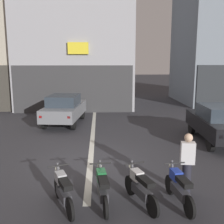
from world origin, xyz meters
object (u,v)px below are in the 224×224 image
at_px(car_black_parked_kerbside, 219,122).
at_px(motorcycle_blue_row_right_mid, 179,187).
at_px(motorcycle_white_row_centre, 140,187).
at_px(motorcycle_green_row_left_mid, 102,187).
at_px(car_grey_crossing_near, 64,108).
at_px(motorcycle_silver_row_leftmost, 63,190).
at_px(person_by_motorcycles, 187,164).

relative_size(car_black_parked_kerbside, motorcycle_blue_row_right_mid, 2.51).
height_order(car_black_parked_kerbside, motorcycle_white_row_centre, car_black_parked_kerbside).
bearing_deg(motorcycle_blue_row_right_mid, motorcycle_green_row_left_mid, 177.54).
bearing_deg(car_grey_crossing_near, motorcycle_blue_row_right_mid, -66.46).
height_order(motorcycle_green_row_left_mid, motorcycle_white_row_centre, same).
bearing_deg(motorcycle_green_row_left_mid, motorcycle_white_row_centre, -1.95).
relative_size(motorcycle_silver_row_leftmost, person_by_motorcycles, 0.94).
xyz_separation_m(car_grey_crossing_near, car_black_parked_kerbside, (7.13, -3.84, 0.00)).
height_order(motorcycle_green_row_left_mid, person_by_motorcycles, person_by_motorcycles).
bearing_deg(car_black_parked_kerbside, car_grey_crossing_near, 151.70).
height_order(motorcycle_white_row_centre, person_by_motorcycles, person_by_motorcycles).
relative_size(motorcycle_green_row_left_mid, person_by_motorcycles, 1.00).
distance_m(motorcycle_silver_row_leftmost, motorcycle_white_row_centre, 1.88).
bearing_deg(car_grey_crossing_near, motorcycle_white_row_centre, -71.64).
relative_size(car_black_parked_kerbside, motorcycle_green_row_left_mid, 2.51).
height_order(car_grey_crossing_near, motorcycle_green_row_left_mid, car_grey_crossing_near).
height_order(car_grey_crossing_near, motorcycle_silver_row_leftmost, car_grey_crossing_near).
bearing_deg(motorcycle_silver_row_leftmost, motorcycle_green_row_left_mid, 5.14).
xyz_separation_m(motorcycle_green_row_left_mid, motorcycle_blue_row_right_mid, (1.88, -0.08, 0.00)).
bearing_deg(motorcycle_silver_row_leftmost, motorcycle_white_row_centre, 1.61).
relative_size(car_grey_crossing_near, motorcycle_silver_row_leftmost, 2.72).
bearing_deg(motorcycle_silver_row_leftmost, person_by_motorcycles, 9.65).
bearing_deg(car_black_parked_kerbside, motorcycle_blue_row_right_mid, -122.43).
bearing_deg(motorcycle_silver_row_leftmost, car_black_parked_kerbside, 40.07).
bearing_deg(motorcycle_blue_row_right_mid, car_grey_crossing_near, 113.54).
bearing_deg(motorcycle_white_row_centre, person_by_motorcycles, 20.55).
distance_m(motorcycle_white_row_centre, motorcycle_blue_row_right_mid, 0.95).
xyz_separation_m(motorcycle_blue_row_right_mid, person_by_motorcycles, (0.36, 0.54, 0.40)).
height_order(motorcycle_silver_row_leftmost, motorcycle_green_row_left_mid, same).
height_order(motorcycle_silver_row_leftmost, person_by_motorcycles, person_by_motorcycles).
relative_size(motorcycle_blue_row_right_mid, person_by_motorcycles, 1.00).
xyz_separation_m(motorcycle_silver_row_leftmost, motorcycle_white_row_centre, (1.88, 0.05, 0.00)).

